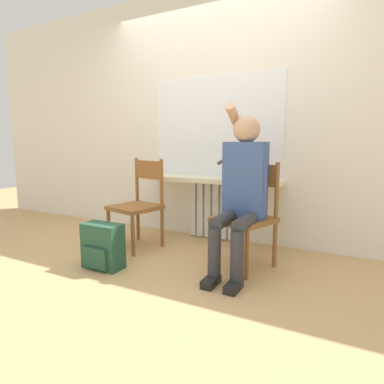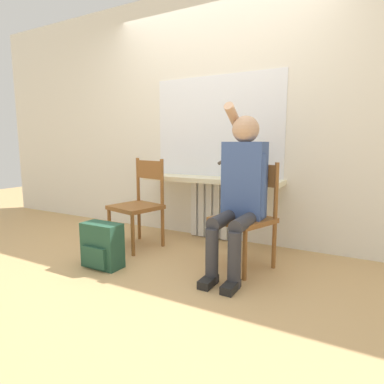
% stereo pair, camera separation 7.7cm
% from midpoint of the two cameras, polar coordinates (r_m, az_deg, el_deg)
% --- Properties ---
extents(ground_plane, '(12.00, 12.00, 0.00)m').
position_cam_midpoint_polar(ground_plane, '(2.71, -5.92, -14.31)').
color(ground_plane, tan).
extents(wall_with_window, '(7.00, 0.06, 2.70)m').
position_cam_midpoint_polar(wall_with_window, '(3.58, 5.30, 13.33)').
color(wall_with_window, white).
rests_on(wall_with_window, ground_plane).
extents(radiator, '(0.57, 0.08, 0.65)m').
position_cam_midpoint_polar(radiator, '(3.58, 4.57, -3.19)').
color(radiator, silver).
rests_on(radiator, ground_plane).
extents(windowsill, '(1.53, 0.32, 0.05)m').
position_cam_midpoint_polar(windowsill, '(3.42, 3.87, 2.19)').
color(windowsill, beige).
rests_on(windowsill, radiator).
extents(window_glass, '(1.47, 0.01, 1.07)m').
position_cam_midpoint_polar(window_glass, '(3.55, 5.04, 11.49)').
color(window_glass, white).
rests_on(window_glass, windowsill).
extents(chair_left, '(0.52, 0.52, 0.90)m').
position_cam_midpoint_polar(chair_left, '(3.31, -8.74, -1.88)').
color(chair_left, brown).
rests_on(chair_left, ground_plane).
extents(chair_right, '(0.56, 0.56, 0.90)m').
position_cam_midpoint_polar(chair_right, '(2.78, 10.39, -3.96)').
color(chair_right, brown).
rests_on(chair_right, ground_plane).
extents(person, '(0.36, 0.98, 1.39)m').
position_cam_midpoint_polar(person, '(2.64, 9.54, 1.08)').
color(person, '#333338').
rests_on(person, ground_plane).
extents(cat, '(0.42, 0.13, 0.24)m').
position_cam_midpoint_polar(cat, '(3.22, 9.41, 4.84)').
color(cat, '#4C4238').
rests_on(cat, windowsill).
extents(backpack, '(0.35, 0.20, 0.38)m').
position_cam_midpoint_polar(backpack, '(2.87, -14.96, -9.21)').
color(backpack, '#234C38').
rests_on(backpack, ground_plane).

